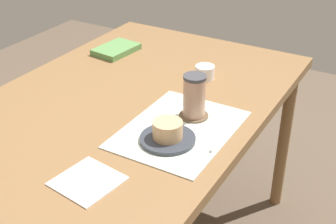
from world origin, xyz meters
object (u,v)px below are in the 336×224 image
(pastry_plate, at_px, (168,139))
(small_book, at_px, (116,49))
(sugar_bowl, at_px, (205,72))
(coffee_mug, at_px, (195,95))
(pastry, at_px, (168,130))
(dining_table, at_px, (128,117))

(pastry_plate, bearing_deg, small_book, 47.54)
(sugar_bowl, bearing_deg, coffee_mug, -160.55)
(pastry, relative_size, small_book, 0.48)
(small_book, bearing_deg, coffee_mug, -114.84)
(pastry_plate, height_order, sugar_bowl, sugar_bowl)
(small_book, bearing_deg, pastry_plate, -126.38)
(dining_table, distance_m, pastry, 0.31)
(pastry_plate, relative_size, coffee_mug, 1.19)
(pastry, xyz_separation_m, coffee_mug, (0.16, -0.00, 0.04))
(pastry, distance_m, coffee_mug, 0.17)
(pastry_plate, distance_m, sugar_bowl, 0.44)
(sugar_bowl, xyz_separation_m, small_book, (0.04, 0.43, -0.01))
(pastry, distance_m, sugar_bowl, 0.44)
(dining_table, relative_size, pastry_plate, 8.28)
(dining_table, distance_m, small_book, 0.43)
(sugar_bowl, distance_m, small_book, 0.43)
(dining_table, relative_size, sugar_bowl, 19.10)
(dining_table, height_order, sugar_bowl, sugar_bowl)
(pastry, bearing_deg, sugar_bowl, 12.28)
(pastry, bearing_deg, small_book, 47.54)
(dining_table, bearing_deg, pastry, -122.19)
(pastry, height_order, sugar_bowl, pastry)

